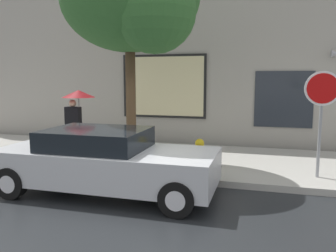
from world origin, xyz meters
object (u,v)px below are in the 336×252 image
parked_car (105,161)px  fire_hydrant (199,153)px  pedestrian_with_umbrella (77,103)px  stop_sign (322,103)px  street_tree (134,1)px

parked_car → fire_hydrant: (1.59, 2.07, -0.18)m
fire_hydrant → pedestrian_with_umbrella: bearing=168.3°
parked_car → stop_sign: 4.85m
pedestrian_with_umbrella → street_tree: size_ratio=0.34×
parked_car → stop_sign: size_ratio=1.88×
fire_hydrant → street_tree: 4.03m
fire_hydrant → pedestrian_with_umbrella: pedestrian_with_umbrella is taller
parked_car → fire_hydrant: 2.62m
pedestrian_with_umbrella → street_tree: 3.65m
fire_hydrant → pedestrian_with_umbrella: size_ratio=0.38×
pedestrian_with_umbrella → street_tree: street_tree is taller
fire_hydrant → pedestrian_with_umbrella: (-3.89, 0.80, 1.14)m
fire_hydrant → stop_sign: bearing=-4.4°
parked_car → street_tree: bearing=89.3°
parked_car → pedestrian_with_umbrella: pedestrian_with_umbrella is taller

